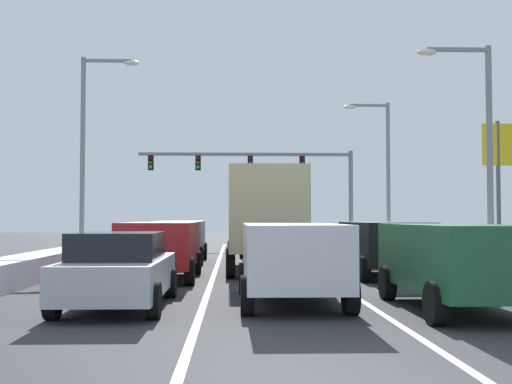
{
  "coord_description": "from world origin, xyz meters",
  "views": [
    {
      "loc": [
        -1.08,
        -6.33,
        1.8
      ],
      "look_at": [
        0.09,
        27.4,
        3.16
      ],
      "focal_mm": 45.19,
      "sensor_mm": 36.0,
      "label": 1
    }
  ],
  "objects_px": {
    "suv_green_right_lane_nearest": "(457,258)",
    "suv_gray_left_lane_third": "(178,237)",
    "street_lamp_right_far": "(382,162)",
    "sedan_tan_right_lane_third": "(344,244)",
    "street_lamp_right_mid": "(479,134)",
    "suv_white_center_lane_nearest": "(291,255)",
    "suv_red_left_lane_second": "(161,245)",
    "street_lamp_left_mid": "(90,139)",
    "suv_black_right_lane_second": "(384,243)",
    "sedan_navy_center_lane_third": "(261,240)",
    "traffic_light_gantry": "(270,171)",
    "box_truck_center_lane_second": "(264,215)",
    "sedan_silver_left_lane_nearest": "(119,270)"
  },
  "relations": [
    {
      "from": "sedan_tan_right_lane_third",
      "to": "suv_gray_left_lane_third",
      "type": "height_order",
      "value": "suv_gray_left_lane_third"
    },
    {
      "from": "box_truck_center_lane_second",
      "to": "sedan_navy_center_lane_third",
      "type": "bearing_deg",
      "value": 88.43
    },
    {
      "from": "suv_green_right_lane_nearest",
      "to": "suv_gray_left_lane_third",
      "type": "distance_m",
      "value": 15.32
    },
    {
      "from": "sedan_silver_left_lane_nearest",
      "to": "suv_gray_left_lane_third",
      "type": "relative_size",
      "value": 0.92
    },
    {
      "from": "traffic_light_gantry",
      "to": "suv_green_right_lane_nearest",
      "type": "bearing_deg",
      "value": -86.25
    },
    {
      "from": "traffic_light_gantry",
      "to": "suv_white_center_lane_nearest",
      "type": "bearing_deg",
      "value": -92.39
    },
    {
      "from": "suv_black_right_lane_second",
      "to": "street_lamp_left_mid",
      "type": "bearing_deg",
      "value": 137.91
    },
    {
      "from": "sedan_navy_center_lane_third",
      "to": "suv_red_left_lane_second",
      "type": "xyz_separation_m",
      "value": [
        -3.39,
        -11.43,
        0.25
      ]
    },
    {
      "from": "suv_white_center_lane_nearest",
      "to": "suv_red_left_lane_second",
      "type": "distance_m",
      "value": 6.28
    },
    {
      "from": "box_truck_center_lane_second",
      "to": "sedan_tan_right_lane_third",
      "type": "bearing_deg",
      "value": 48.78
    },
    {
      "from": "sedan_navy_center_lane_third",
      "to": "street_lamp_right_mid",
      "type": "relative_size",
      "value": 0.57
    },
    {
      "from": "sedan_navy_center_lane_third",
      "to": "traffic_light_gantry",
      "type": "relative_size",
      "value": 0.32
    },
    {
      "from": "sedan_navy_center_lane_third",
      "to": "sedan_silver_left_lane_nearest",
      "type": "xyz_separation_m",
      "value": [
        -3.57,
        -17.32,
        0.0
      ]
    },
    {
      "from": "sedan_tan_right_lane_third",
      "to": "suv_gray_left_lane_third",
      "type": "bearing_deg",
      "value": 174.41
    },
    {
      "from": "suv_white_center_lane_nearest",
      "to": "sedan_navy_center_lane_third",
      "type": "height_order",
      "value": "suv_white_center_lane_nearest"
    },
    {
      "from": "suv_green_right_lane_nearest",
      "to": "suv_white_center_lane_nearest",
      "type": "xyz_separation_m",
      "value": [
        -3.12,
        1.23,
        0.0
      ]
    },
    {
      "from": "sedan_tan_right_lane_third",
      "to": "sedan_navy_center_lane_third",
      "type": "relative_size",
      "value": 1.0
    },
    {
      "from": "box_truck_center_lane_second",
      "to": "suv_red_left_lane_second",
      "type": "distance_m",
      "value": 4.33
    },
    {
      "from": "suv_red_left_lane_second",
      "to": "street_lamp_right_mid",
      "type": "relative_size",
      "value": 0.62
    },
    {
      "from": "sedan_tan_right_lane_third",
      "to": "suv_gray_left_lane_third",
      "type": "relative_size",
      "value": 0.92
    },
    {
      "from": "suv_white_center_lane_nearest",
      "to": "suv_red_left_lane_second",
      "type": "relative_size",
      "value": 1.0
    },
    {
      "from": "suv_gray_left_lane_third",
      "to": "box_truck_center_lane_second",
      "type": "bearing_deg",
      "value": -53.75
    },
    {
      "from": "suv_green_right_lane_nearest",
      "to": "street_lamp_left_mid",
      "type": "distance_m",
      "value": 20.99
    },
    {
      "from": "street_lamp_right_mid",
      "to": "street_lamp_left_mid",
      "type": "height_order",
      "value": "street_lamp_left_mid"
    },
    {
      "from": "suv_gray_left_lane_third",
      "to": "street_lamp_right_mid",
      "type": "bearing_deg",
      "value": -19.59
    },
    {
      "from": "sedan_navy_center_lane_third",
      "to": "suv_gray_left_lane_third",
      "type": "height_order",
      "value": "suv_gray_left_lane_third"
    },
    {
      "from": "sedan_tan_right_lane_third",
      "to": "suv_green_right_lane_nearest",
      "type": "bearing_deg",
      "value": -90.24
    },
    {
      "from": "street_lamp_right_far",
      "to": "sedan_navy_center_lane_third",
      "type": "bearing_deg",
      "value": -139.47
    },
    {
      "from": "street_lamp_right_far",
      "to": "suv_red_left_lane_second",
      "type": "bearing_deg",
      "value": -121.11
    },
    {
      "from": "suv_green_right_lane_nearest",
      "to": "traffic_light_gantry",
      "type": "bearing_deg",
      "value": 93.75
    },
    {
      "from": "suv_green_right_lane_nearest",
      "to": "suv_red_left_lane_second",
      "type": "xyz_separation_m",
      "value": [
        -6.45,
        6.55,
        0.0
      ]
    },
    {
      "from": "suv_black_right_lane_second",
      "to": "suv_white_center_lane_nearest",
      "type": "relative_size",
      "value": 1.0
    },
    {
      "from": "suv_green_right_lane_nearest",
      "to": "traffic_light_gantry",
      "type": "relative_size",
      "value": 0.35
    },
    {
      "from": "sedan_silver_left_lane_nearest",
      "to": "street_lamp_right_far",
      "type": "xyz_separation_m",
      "value": [
        10.81,
        23.51,
        4.26
      ]
    },
    {
      "from": "suv_black_right_lane_second",
      "to": "street_lamp_right_far",
      "type": "bearing_deg",
      "value": 76.99
    },
    {
      "from": "street_lamp_right_mid",
      "to": "street_lamp_left_mid",
      "type": "relative_size",
      "value": 0.86
    },
    {
      "from": "suv_green_right_lane_nearest",
      "to": "sedan_silver_left_lane_nearest",
      "type": "bearing_deg",
      "value": 174.25
    },
    {
      "from": "suv_red_left_lane_second",
      "to": "suv_gray_left_lane_third",
      "type": "bearing_deg",
      "value": 90.92
    },
    {
      "from": "suv_black_right_lane_second",
      "to": "suv_gray_left_lane_third",
      "type": "xyz_separation_m",
      "value": [
        -6.84,
        6.62,
        0.0
      ]
    },
    {
      "from": "street_lamp_right_mid",
      "to": "street_lamp_left_mid",
      "type": "bearing_deg",
      "value": 154.19
    },
    {
      "from": "suv_gray_left_lane_third",
      "to": "sedan_navy_center_lane_third",
      "type": "bearing_deg",
      "value": 49.7
    },
    {
      "from": "suv_black_right_lane_second",
      "to": "sedan_navy_center_lane_third",
      "type": "xyz_separation_m",
      "value": [
        -3.33,
        10.76,
        -0.25
      ]
    },
    {
      "from": "sedan_tan_right_lane_third",
      "to": "box_truck_center_lane_second",
      "type": "xyz_separation_m",
      "value": [
        -3.35,
        -3.82,
        1.14
      ]
    },
    {
      "from": "traffic_light_gantry",
      "to": "street_lamp_left_mid",
      "type": "relative_size",
      "value": 1.52
    },
    {
      "from": "box_truck_center_lane_second",
      "to": "street_lamp_right_far",
      "type": "xyz_separation_m",
      "value": [
        7.48,
        14.8,
        3.12
      ]
    },
    {
      "from": "street_lamp_right_far",
      "to": "sedan_tan_right_lane_third",
      "type": "bearing_deg",
      "value": -110.63
    },
    {
      "from": "suv_gray_left_lane_third",
      "to": "suv_white_center_lane_nearest",
      "type": "bearing_deg",
      "value": -74.7
    },
    {
      "from": "box_truck_center_lane_second",
      "to": "suv_white_center_lane_nearest",
      "type": "bearing_deg",
      "value": -88.77
    },
    {
      "from": "suv_gray_left_lane_third",
      "to": "traffic_light_gantry",
      "type": "distance_m",
      "value": 16.77
    },
    {
      "from": "suv_black_right_lane_second",
      "to": "traffic_light_gantry",
      "type": "bearing_deg",
      "value": 95.66
    }
  ]
}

